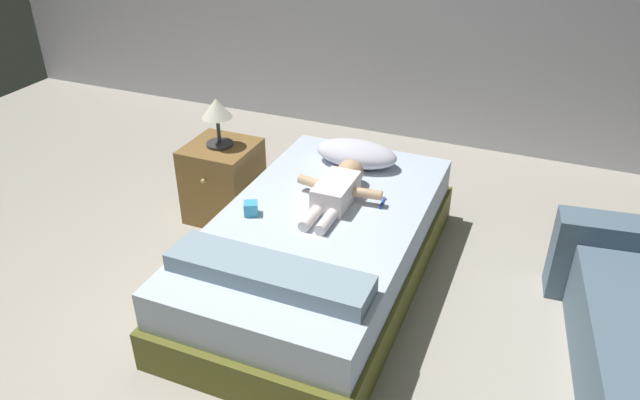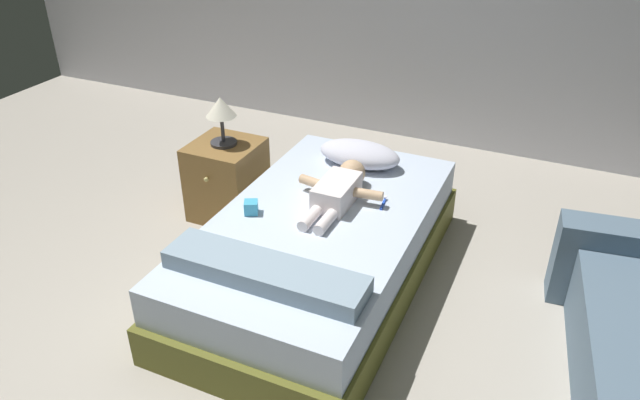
{
  "view_description": "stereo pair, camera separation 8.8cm",
  "coord_description": "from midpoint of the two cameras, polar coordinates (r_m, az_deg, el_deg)",
  "views": [
    {
      "loc": [
        1.26,
        -1.83,
        2.19
      ],
      "look_at": [
        0.19,
        0.76,
        0.54
      ],
      "focal_mm": 33.6,
      "sensor_mm": 36.0,
      "label": 1
    },
    {
      "loc": [
        1.34,
        -1.8,
        2.19
      ],
      "look_at": [
        0.19,
        0.76,
        0.54
      ],
      "focal_mm": 33.6,
      "sensor_mm": 36.0,
      "label": 2
    }
  ],
  "objects": [
    {
      "name": "ground_plane",
      "position": [
        3.13,
        -8.35,
        -14.47
      ],
      "size": [
        8.0,
        8.0,
        0.0
      ],
      "primitive_type": "plane",
      "color": "#ABA295"
    },
    {
      "name": "toothbrush",
      "position": [
        3.44,
        6.79,
        -0.27
      ],
      "size": [
        0.03,
        0.13,
        0.02
      ],
      "color": "blue",
      "rests_on": "bed"
    },
    {
      "name": "bed",
      "position": [
        3.43,
        0.73,
        -4.71
      ],
      "size": [
        1.11,
        2.0,
        0.44
      ],
      "color": "brown",
      "rests_on": "ground_plane"
    },
    {
      "name": "baby",
      "position": [
        3.43,
        2.58,
        1.03
      ],
      "size": [
        0.52,
        0.67,
        0.16
      ],
      "color": "white",
      "rests_on": "bed"
    },
    {
      "name": "lamp",
      "position": [
        3.88,
        -8.77,
        8.35
      ],
      "size": [
        0.19,
        0.19,
        0.32
      ],
      "color": "#333338",
      "rests_on": "nightstand"
    },
    {
      "name": "pillow",
      "position": [
        3.82,
        4.44,
        4.38
      ],
      "size": [
        0.53,
        0.28,
        0.16
      ],
      "color": "silver",
      "rests_on": "bed"
    },
    {
      "name": "toy_block",
      "position": [
        3.33,
        -5.83,
        -0.71
      ],
      "size": [
        0.1,
        0.1,
        0.07
      ],
      "color": "#3FABD7",
      "rests_on": "bed"
    },
    {
      "name": "blanket",
      "position": [
        2.82,
        -4.42,
        -6.86
      ],
      "size": [
        1.0,
        0.24,
        0.09
      ],
      "color": "#849BAD",
      "rests_on": "bed"
    },
    {
      "name": "nightstand",
      "position": [
        4.09,
        -8.24,
        1.92
      ],
      "size": [
        0.43,
        0.46,
        0.53
      ],
      "color": "brown",
      "rests_on": "ground_plane"
    }
  ]
}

